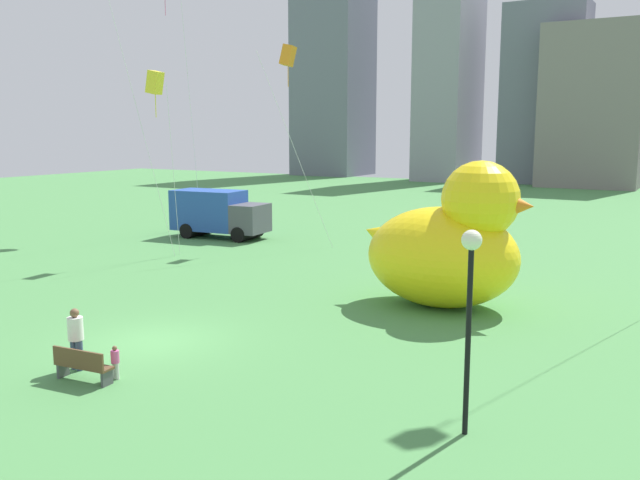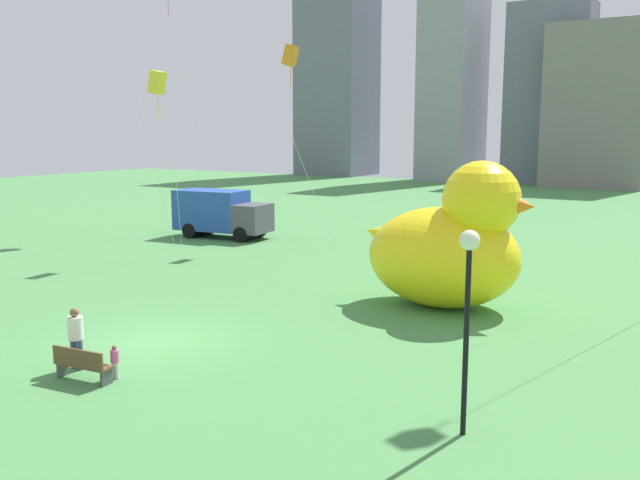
{
  "view_description": "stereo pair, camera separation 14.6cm",
  "coord_description": "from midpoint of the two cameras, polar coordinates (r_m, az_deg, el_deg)",
  "views": [
    {
      "loc": [
        14.54,
        -14.76,
        6.43
      ],
      "look_at": [
        4.43,
        2.61,
        3.17
      ],
      "focal_mm": 38.08,
      "sensor_mm": 36.0,
      "label": 1
    },
    {
      "loc": [
        14.66,
        -14.69,
        6.43
      ],
      "look_at": [
        4.43,
        2.61,
        3.17
      ],
      "focal_mm": 38.08,
      "sensor_mm": 36.0,
      "label": 2
    }
  ],
  "objects": [
    {
      "name": "giant_inflatable_duck",
      "position": [
        25.05,
        10.57,
        -0.44
      ],
      "size": [
        6.51,
        4.17,
        5.39
      ],
      "color": "yellow",
      "rests_on": "ground"
    },
    {
      "name": "kite_orange",
      "position": [
        38.87,
        -2.81,
        15.14
      ],
      "size": [
        3.35,
        3.31,
        11.14
      ],
      "color": "silver",
      "rests_on": "ground"
    },
    {
      "name": "box_truck",
      "position": [
        41.34,
        -8.66,
        2.18
      ],
      "size": [
        6.03,
        2.83,
        2.85
      ],
      "color": "#264CA5",
      "rests_on": "ground"
    },
    {
      "name": "person_adult",
      "position": [
        19.63,
        -20.04,
        -7.59
      ],
      "size": [
        0.42,
        0.42,
        1.71
      ],
      "color": "#38476B",
      "rests_on": "ground"
    },
    {
      "name": "city_skyline",
      "position": [
        89.96,
        16.64,
        14.0
      ],
      "size": [
        63.3,
        16.74,
        35.25
      ],
      "color": "slate",
      "rests_on": "ground"
    },
    {
      "name": "kite_yellow",
      "position": [
        35.29,
        -13.82,
        12.66
      ],
      "size": [
        1.49,
        1.39,
        9.36
      ],
      "color": "silver",
      "rests_on": "ground"
    },
    {
      "name": "ground_plane",
      "position": [
        21.71,
        -14.04,
        -8.29
      ],
      "size": [
        140.0,
        140.0,
        0.0
      ],
      "primitive_type": "plane",
      "color": "#4A8949"
    },
    {
      "name": "lamppost",
      "position": [
        14.36,
        12.22,
        -3.7
      ],
      "size": [
        0.43,
        0.43,
        4.42
      ],
      "color": "black",
      "rests_on": "ground"
    },
    {
      "name": "park_bench",
      "position": [
        18.78,
        -19.6,
        -9.82
      ],
      "size": [
        1.68,
        0.6,
        0.9
      ],
      "color": "brown",
      "rests_on": "ground"
    },
    {
      "name": "person_child",
      "position": [
        18.73,
        -17.05,
        -9.67
      ],
      "size": [
        0.22,
        0.22,
        0.9
      ],
      "color": "silver",
      "rests_on": "ground"
    }
  ]
}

